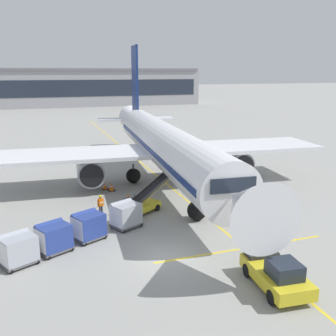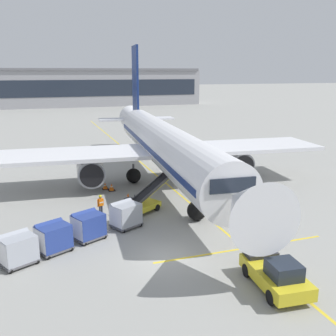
{
  "view_description": "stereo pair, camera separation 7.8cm",
  "coord_description": "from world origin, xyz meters",
  "views": [
    {
      "loc": [
        -6.9,
        -20.57,
        11.08
      ],
      "look_at": [
        3.4,
        9.17,
        3.22
      ],
      "focal_mm": 41.4,
      "sensor_mm": 36.0,
      "label": 1
    },
    {
      "loc": [
        -6.83,
        -20.6,
        11.08
      ],
      "look_at": [
        3.4,
        9.17,
        3.22
      ],
      "focal_mm": 41.4,
      "sensor_mm": 36.0,
      "label": 2
    }
  ],
  "objects": [
    {
      "name": "baggage_cart_second",
      "position": [
        -4.01,
        4.23,
        1.0
      ],
      "size": [
        2.79,
        2.32,
        1.91
      ],
      "color": "#515156",
      "rests_on": "ground"
    },
    {
      "name": "ground_crew_by_carts",
      "position": [
        -2.49,
        8.29,
        1.0
      ],
      "size": [
        0.53,
        0.37,
        1.74
      ],
      "color": "#333847",
      "rests_on": "ground"
    },
    {
      "name": "safety_cone_nose_mark",
      "position": [
        0.34,
        11.01,
        0.37
      ],
      "size": [
        0.67,
        0.67,
        0.76
      ],
      "color": "black",
      "rests_on": "ground"
    },
    {
      "name": "baggage_cart_third",
      "position": [
        -6.34,
        3.04,
        1.0
      ],
      "size": [
        2.79,
        2.32,
        1.91
      ],
      "color": "#515156",
      "rests_on": "ground"
    },
    {
      "name": "safety_cone_engine_keepout",
      "position": [
        -0.92,
        15.33,
        0.32
      ],
      "size": [
        0.59,
        0.59,
        0.67
      ],
      "color": "black",
      "rests_on": "ground"
    },
    {
      "name": "parked_airplane",
      "position": [
        5.2,
        15.43,
        3.92
      ],
      "size": [
        32.69,
        43.01,
        14.52
      ],
      "color": "white",
      "rests_on": "ground"
    },
    {
      "name": "terminal_building",
      "position": [
        -14.61,
        114.05,
        5.99
      ],
      "size": [
        124.8,
        18.96,
        12.09
      ],
      "color": "#939399",
      "rests_on": "ground"
    },
    {
      "name": "belt_loader",
      "position": [
        0.86,
        8.11,
        0.82
      ],
      "size": [
        5.26,
        3.99,
        2.66
      ],
      "color": "gold",
      "rests_on": "ground"
    },
    {
      "name": "apron_guidance_line_lead_in",
      "position": [
        5.31,
        14.7,
        0.0
      ],
      "size": [
        0.2,
        110.0,
        0.01
      ],
      "color": "yellow",
      "rests_on": "ground"
    },
    {
      "name": "ground_crew_by_loader",
      "position": [
        -1.19,
        5.63,
        1.0
      ],
      "size": [
        0.52,
        0.38,
        1.74
      ],
      "color": "#333847",
      "rests_on": "ground"
    },
    {
      "name": "safety_cone_wingtip",
      "position": [
        -0.42,
        14.64,
        0.35
      ],
      "size": [
        0.63,
        0.63,
        0.71
      ],
      "color": "black",
      "rests_on": "ground"
    },
    {
      "name": "ground_plane",
      "position": [
        0.0,
        0.0,
        0.0
      ],
      "size": [
        600.0,
        600.0,
        0.0
      ],
      "primitive_type": "plane",
      "color": "gray"
    },
    {
      "name": "baggage_cart_fourth",
      "position": [
        -8.41,
        1.98,
        1.0
      ],
      "size": [
        2.79,
        2.32,
        1.91
      ],
      "color": "#515156",
      "rests_on": "ground"
    },
    {
      "name": "pushback_tug",
      "position": [
        4.44,
        -5.18,
        0.83
      ],
      "size": [
        2.46,
        4.56,
        1.83
      ],
      "color": "gold",
      "rests_on": "ground"
    },
    {
      "name": "baggage_cart_lead",
      "position": [
        -1.15,
        5.47,
        1.0
      ],
      "size": [
        2.79,
        2.32,
        1.91
      ],
      "color": "#515156",
      "rests_on": "ground"
    },
    {
      "name": "apron_guidance_line_stop_bar",
      "position": [
        5.14,
        -0.5,
        0.0
      ],
      "size": [
        12.0,
        0.2,
        0.01
      ],
      "color": "yellow",
      "rests_on": "ground"
    }
  ]
}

